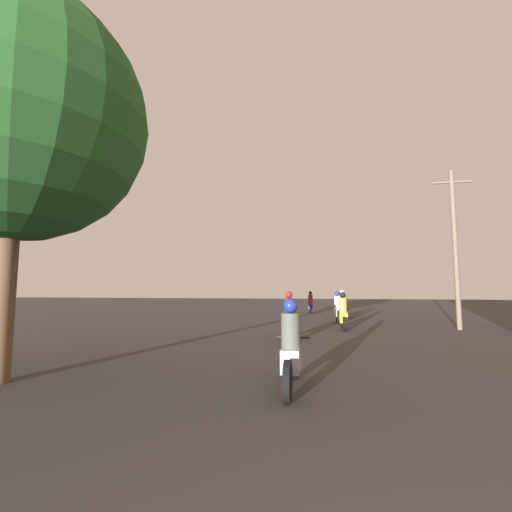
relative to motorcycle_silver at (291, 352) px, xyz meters
The scene contains 8 objects.
motorcycle_silver is the anchor object (origin of this frame).
motorcycle_orange 5.50m from the motorcycle_silver, 95.42° to the left, with size 0.60×2.04×1.59m.
motorcycle_yellow 9.04m from the motorcycle_silver, 81.00° to the left, with size 0.60×1.87×1.53m.
motorcycle_white 11.70m from the motorcycle_silver, 83.49° to the left, with size 0.60×1.93×1.56m.
motorcycle_green 15.06m from the motorcycle_silver, 83.31° to the left, with size 0.60×2.10×1.62m.
motorcycle_blue 18.94m from the motorcycle_silver, 90.61° to the left, with size 0.60×1.97×1.52m.
utility_pole_far 11.77m from the motorcycle_silver, 57.73° to the left, with size 1.60×0.20×6.71m.
street_tree 6.76m from the motorcycle_silver, behind, with size 4.81×4.81×7.36m.
Camera 1 is at (-0.94, 0.03, 1.66)m, focal length 24.00 mm.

